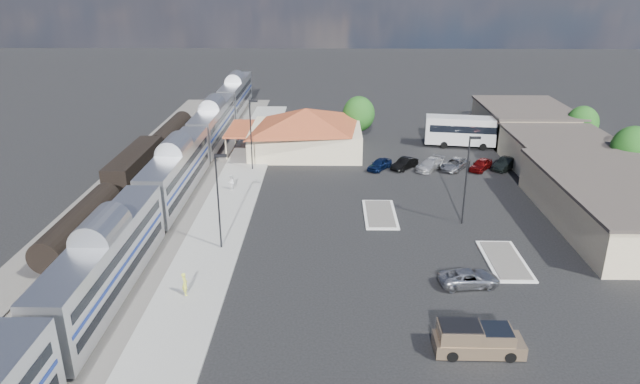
{
  "coord_description": "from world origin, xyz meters",
  "views": [
    {
      "loc": [
        -1.27,
        -52.16,
        23.41
      ],
      "look_at": [
        -2.19,
        1.22,
        2.8
      ],
      "focal_mm": 32.0,
      "sensor_mm": 36.0,
      "label": 1
    }
  ],
  "objects_px": {
    "station_depot": "(306,130)",
    "pickup_truck": "(479,340)",
    "suv": "(469,278)",
    "coach_bus": "(474,130)"
  },
  "relations": [
    {
      "from": "station_depot",
      "to": "coach_bus",
      "type": "height_order",
      "value": "station_depot"
    },
    {
      "from": "station_depot",
      "to": "coach_bus",
      "type": "distance_m",
      "value": 23.95
    },
    {
      "from": "station_depot",
      "to": "pickup_truck",
      "type": "relative_size",
      "value": 3.16
    },
    {
      "from": "suv",
      "to": "station_depot",
      "type": "bearing_deg",
      "value": 14.87
    },
    {
      "from": "suv",
      "to": "coach_bus",
      "type": "xyz_separation_m",
      "value": [
        9.29,
        38.89,
        1.82
      ]
    },
    {
      "from": "pickup_truck",
      "to": "coach_bus",
      "type": "xyz_separation_m",
      "value": [
        10.65,
        47.49,
        1.54
      ]
    },
    {
      "from": "suv",
      "to": "pickup_truck",
      "type": "bearing_deg",
      "value": 164.0
    },
    {
      "from": "station_depot",
      "to": "pickup_truck",
      "type": "bearing_deg",
      "value": -73.63
    },
    {
      "from": "station_depot",
      "to": "pickup_truck",
      "type": "distance_m",
      "value": 46.67
    },
    {
      "from": "pickup_truck",
      "to": "suv",
      "type": "relative_size",
      "value": 1.2
    }
  ]
}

